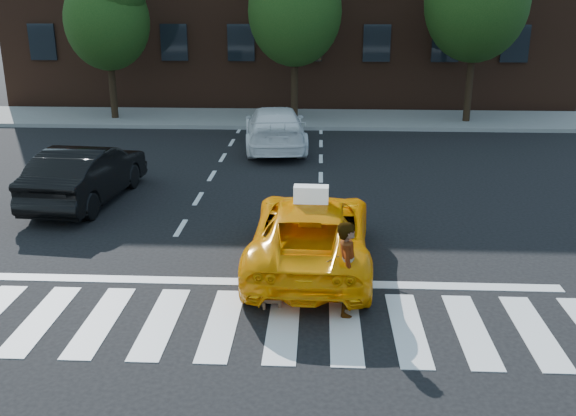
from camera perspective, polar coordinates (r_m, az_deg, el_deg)
The scene contains 12 objects.
ground at distance 10.64m, azimuth -5.90°, elevation -10.22°, with size 120.00×120.00×0.00m, color black.
crosswalk at distance 10.64m, azimuth -5.91°, elevation -10.19°, with size 13.00×2.40×0.01m, color silver.
stop_line at distance 12.05m, azimuth -4.78°, elevation -6.54°, with size 12.00×0.30×0.01m, color silver.
sidewalk_far at distance 27.22m, azimuth -0.45°, elevation 7.95°, with size 30.00×4.00×0.15m, color slate.
tree_left at distance 27.55m, azimuth -15.80°, elevation 16.55°, with size 3.39×3.38×6.50m.
tree_mid at distance 26.22m, azimuth 0.68°, elevation 18.04°, with size 3.69×3.69×7.10m.
taxi at distance 12.52m, azimuth 2.04°, elevation -2.15°, with size 2.25×4.88×1.35m, color #FF9F05.
black_sedan at distance 17.12m, azimuth -17.49°, elevation 2.93°, with size 1.56×4.48×1.48m, color black.
white_suv at distance 22.09m, azimuth -1.16°, elevation 7.14°, with size 2.02×4.98×1.44m, color white.
woman at distance 10.60m, azimuth 5.31°, elevation -5.40°, with size 0.59×0.39×1.63m, color #999999.
dog at distance 11.01m, azimuth -1.75°, elevation -7.85°, with size 0.63×0.34×0.36m.
taxi_sign at distance 12.06m, azimuth 2.07°, elevation 1.23°, with size 0.65×0.28×0.32m, color white.
Camera 1 is at (1.53, -9.21, 5.11)m, focal length 40.00 mm.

